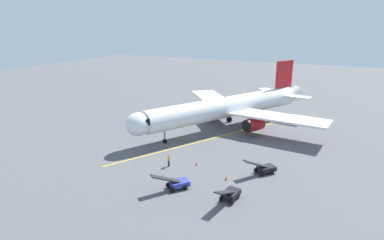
{
  "coord_description": "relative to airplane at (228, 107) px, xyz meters",
  "views": [
    {
      "loc": [
        -20.31,
        54.62,
        19.01
      ],
      "look_at": [
        3.52,
        6.19,
        3.0
      ],
      "focal_mm": 30.93,
      "sensor_mm": 36.0,
      "label": 1
    }
  ],
  "objects": [
    {
      "name": "ground_plane",
      "position": [
        0.34,
        1.14,
        -4.0
      ],
      "size": [
        220.0,
        220.0,
        0.0
      ],
      "primitive_type": "plane",
      "color": "#565659"
    },
    {
      "name": "ground_crew_marshaller",
      "position": [
        1.31,
        19.74,
        -3.12
      ],
      "size": [
        0.44,
        0.47,
        1.71
      ],
      "color": "#23232D",
      "rests_on": "ground"
    },
    {
      "name": "belt_loader_starboard_side",
      "position": [
        -2.76,
        24.79,
        -3.29
      ],
      "size": [
        3.82,
        4.31,
        2.32
      ],
      "color": "#2D3899",
      "rests_on": "ground"
    },
    {
      "name": "safety_cone_wing_port",
      "position": [
        12.17,
        8.27,
        -3.73
      ],
      "size": [
        0.32,
        0.32,
        0.55
      ],
      "primitive_type": "cone",
      "color": "#F2590F",
      "rests_on": "ground"
    },
    {
      "name": "belt_loader_near_nose",
      "position": [
        -11.03,
        16.09,
        -3.29
      ],
      "size": [
        3.87,
        4.27,
        2.32
      ],
      "color": "black",
      "rests_on": "ground"
    },
    {
      "name": "safety_cone_nose_right",
      "position": [
        -7.2,
        20.11,
        -3.73
      ],
      "size": [
        0.32,
        0.32,
        0.55
      ],
      "primitive_type": "cone",
      "color": "#F2590F",
      "rests_on": "ground"
    },
    {
      "name": "ground_crew_wing_walker",
      "position": [
        10.66,
        8.09,
        -3.12
      ],
      "size": [
        0.47,
        0.45,
        1.71
      ],
      "color": "#23232D",
      "rests_on": "ground"
    },
    {
      "name": "airplane",
      "position": [
        0.0,
        0.0,
        0.0
      ],
      "size": [
        31.33,
        37.22,
        11.5
      ],
      "color": "white",
      "rests_on": "ground"
    },
    {
      "name": "safety_cone_nose_left",
      "position": [
        -1.96,
        17.69,
        -3.73
      ],
      "size": [
        0.32,
        0.32,
        0.55
      ],
      "primitive_type": "cone",
      "color": "#F2590F",
      "rests_on": "ground"
    },
    {
      "name": "apron_lead_in_line",
      "position": [
        0.13,
        6.25,
        -4.0
      ],
      "size": [
        18.83,
        35.52,
        0.01
      ],
      "primitive_type": "cube",
      "rotation": [
        0.0,
        0.0,
        -0.48
      ],
      "color": "yellow",
      "rests_on": "ground"
    },
    {
      "name": "belt_loader_portside",
      "position": [
        -9.28,
        24.44,
        -3.29
      ],
      "size": [
        1.77,
        4.67,
        2.32
      ],
      "color": "black",
      "rests_on": "ground"
    }
  ]
}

